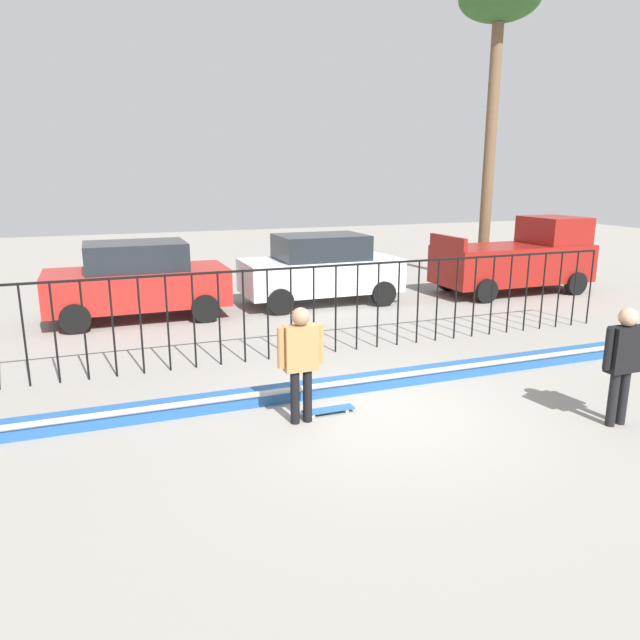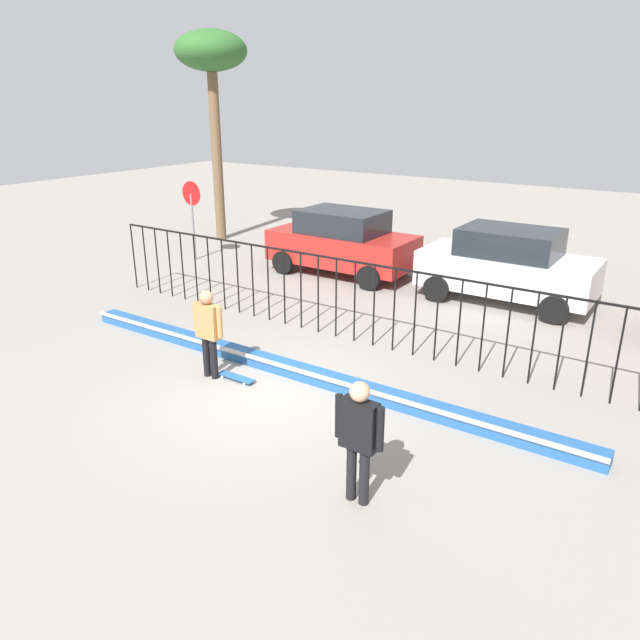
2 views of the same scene
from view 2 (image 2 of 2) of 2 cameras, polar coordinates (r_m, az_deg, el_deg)
ground_plane at (r=10.81m, az=-5.26°, el=-7.11°), size 60.00×60.00×0.00m
bowl_coping_ledge at (r=11.43m, az=-2.28°, el=-4.77°), size 11.00×0.41×0.27m
perimeter_fence at (r=12.74m, az=3.32°, el=2.62°), size 14.04×0.04×1.78m
skateboarder at (r=11.23m, az=-10.53°, el=-0.57°), size 0.69×0.26×1.71m
skateboard at (r=11.40m, az=-7.96°, el=-5.36°), size 0.80×0.20×0.07m
camera_operator at (r=7.69m, az=3.69°, el=-10.48°), size 0.70×0.26×1.72m
parked_car_red at (r=17.86m, az=2.11°, el=7.40°), size 4.30×2.12×1.90m
parked_car_white at (r=16.03m, az=17.28°, el=4.98°), size 4.30×2.12×1.90m
stop_sign at (r=19.83m, az=-11.98°, el=10.18°), size 0.76×0.07×2.50m
palm_tree_short at (r=22.48m, az=-10.22°, el=23.02°), size 2.45×2.45×7.11m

